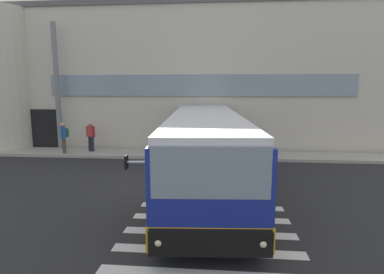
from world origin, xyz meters
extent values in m
cube|color=#232326|center=(0.00, 0.00, -0.01)|extent=(80.00, 90.00, 0.02)
cube|color=silver|center=(2.00, -5.10, 0.00)|extent=(4.40, 0.36, 0.01)
cube|color=silver|center=(2.00, -4.20, 0.00)|extent=(4.40, 0.36, 0.01)
cube|color=silver|center=(2.00, -3.30, 0.00)|extent=(4.40, 0.36, 0.01)
cube|color=silver|center=(2.00, -2.40, 0.00)|extent=(4.40, 0.36, 0.01)
cube|color=beige|center=(0.00, 12.00, 4.10)|extent=(23.15, 12.00, 8.20)
cube|color=#56565B|center=(0.00, 12.00, 8.35)|extent=(23.35, 12.20, 0.30)
cylinder|color=beige|center=(-11.08, 6.50, 4.10)|extent=(4.40, 4.40, 8.20)
cube|color=black|center=(-8.08, 5.95, 1.20)|extent=(1.80, 0.16, 2.40)
cube|color=gray|center=(1.00, 5.96, 3.80)|extent=(17.15, 0.10, 1.20)
cube|color=#9E9B93|center=(0.00, 4.80, 0.07)|extent=(27.15, 2.00, 0.15)
cylinder|color=slate|center=(-6.96, 5.40, 3.70)|extent=(0.28, 0.28, 7.10)
cube|color=navy|center=(1.68, -0.05, 1.42)|extent=(3.31, 11.68, 2.15)
cube|color=#F2AD19|center=(1.68, -0.05, 0.62)|extent=(3.35, 11.72, 0.55)
cube|color=silver|center=(1.68, -0.05, 2.60)|extent=(3.20, 11.48, 0.20)
cube|color=gray|center=(2.06, -5.75, 2.02)|extent=(2.35, 0.28, 1.05)
cube|color=gray|center=(2.95, 0.34, 1.92)|extent=(0.73, 10.32, 0.95)
cube|color=gray|center=(0.37, 0.16, 1.92)|extent=(0.73, 10.32, 0.95)
cube|color=black|center=(2.06, -5.75, 2.38)|extent=(2.15, 0.24, 0.28)
cube|color=black|center=(2.07, -5.88, 0.63)|extent=(2.46, 0.36, 0.52)
sphere|color=beige|center=(3.10, -5.86, 0.65)|extent=(0.18, 0.18, 0.18)
sphere|color=beige|center=(1.05, -5.99, 0.65)|extent=(0.18, 0.18, 0.18)
cylinder|color=#B7B7BF|center=(0.56, -5.65, 2.17)|extent=(0.40, 0.08, 0.05)
cube|color=black|center=(0.36, -5.67, 2.17)|extent=(0.05, 0.20, 0.28)
cylinder|color=black|center=(3.12, -3.93, 0.50)|extent=(0.37, 1.02, 1.00)
cylinder|color=black|center=(0.77, -4.09, 0.50)|extent=(0.37, 1.02, 1.00)
cylinder|color=black|center=(2.68, 2.59, 0.50)|extent=(0.37, 1.02, 1.00)
cylinder|color=black|center=(0.34, 2.44, 0.50)|extent=(0.37, 1.02, 1.00)
cylinder|color=black|center=(2.60, 3.89, 0.50)|extent=(0.37, 1.02, 1.00)
cylinder|color=black|center=(0.25, 3.73, 0.50)|extent=(0.37, 1.02, 1.00)
cylinder|color=#4C4233|center=(-6.10, 4.16, 0.57)|extent=(0.15, 0.15, 0.85)
cylinder|color=#4C4233|center=(-6.23, 4.31, 0.57)|extent=(0.15, 0.15, 0.85)
cube|color=#2659A5|center=(-6.16, 4.24, 1.29)|extent=(0.41, 0.43, 0.58)
sphere|color=tan|center=(-6.16, 4.24, 1.71)|extent=(0.23, 0.23, 0.23)
cylinder|color=#2659A5|center=(-6.00, 4.05, 1.24)|extent=(0.09, 0.09, 0.55)
cylinder|color=#2659A5|center=(-6.32, 4.43, 1.24)|extent=(0.09, 0.09, 0.55)
cube|color=#26663F|center=(-6.03, 4.35, 1.27)|extent=(0.33, 0.35, 0.44)
cylinder|color=#1E2338|center=(-4.81, 4.84, 0.57)|extent=(0.15, 0.15, 0.85)
cylinder|color=#1E2338|center=(-5.00, 4.89, 0.57)|extent=(0.15, 0.15, 0.85)
cube|color=#B23333|center=(-4.90, 4.87, 1.29)|extent=(0.43, 0.32, 0.58)
sphere|color=tan|center=(-4.90, 4.87, 1.71)|extent=(0.23, 0.23, 0.23)
cylinder|color=#B23333|center=(-4.66, 4.80, 1.24)|extent=(0.09, 0.09, 0.55)
cylinder|color=#B23333|center=(-5.14, 4.93, 1.24)|extent=(0.09, 0.09, 0.55)
cylinder|color=yellow|center=(0.35, 3.60, 0.45)|extent=(0.18, 0.18, 0.90)
camera|label=1|loc=(2.22, -11.65, 3.65)|focal=29.13mm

